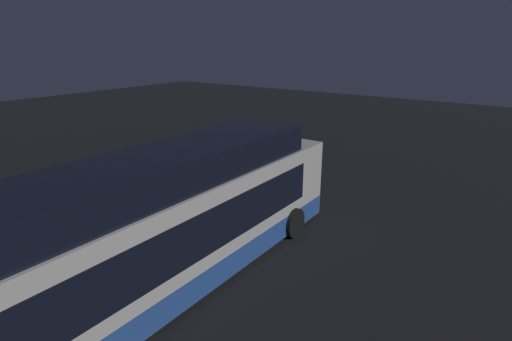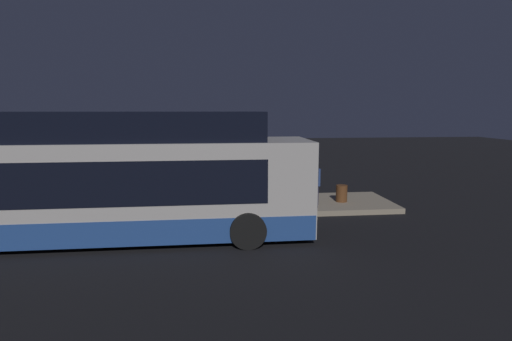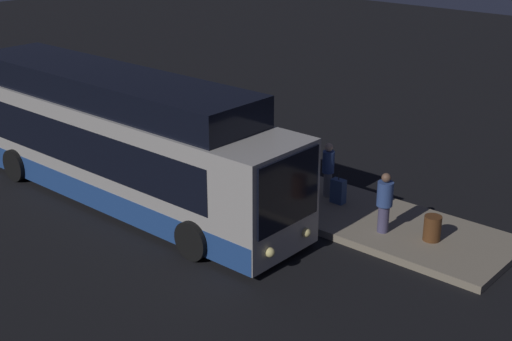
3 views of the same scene
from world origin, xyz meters
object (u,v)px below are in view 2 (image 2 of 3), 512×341
object	(u,v)px
bus_lead	(99,183)
passenger_with_bags	(220,185)
sign_post	(85,170)
suitcase	(262,193)
passenger_boarding	(248,179)
passenger_waiting	(315,182)
trash_bin	(342,193)

from	to	relation	value
bus_lead	passenger_with_bags	bearing A→B (deg)	37.47
passenger_with_bags	sign_post	size ratio (longest dim) A/B	0.67
passenger_with_bags	suitcase	size ratio (longest dim) A/B	1.67
passenger_boarding	passenger_waiting	distance (m)	2.61
passenger_waiting	bus_lead	bearing A→B (deg)	161.32
passenger_boarding	passenger_waiting	size ratio (longest dim) A/B	0.99
sign_post	trash_bin	distance (m)	9.52
bus_lead	sign_post	xyz separation A→B (m)	(-1.17, 2.68, 0.00)
trash_bin	sign_post	bearing A→B (deg)	-177.35
sign_post	trash_bin	bearing A→B (deg)	2.65
bus_lead	passenger_waiting	bearing A→B (deg)	21.04
bus_lead	passenger_with_bags	world-z (taller)	bus_lead
suitcase	passenger_boarding	bearing A→B (deg)	159.11
passenger_waiting	passenger_boarding	bearing A→B (deg)	118.89
sign_post	trash_bin	xyz separation A→B (m)	(9.44, 0.44, -1.16)
passenger_waiting	sign_post	size ratio (longest dim) A/B	0.69
trash_bin	passenger_waiting	bearing A→B (deg)	-161.57
passenger_with_bags	bus_lead	bearing A→B (deg)	-1.31
bus_lead	passenger_with_bags	xyz separation A→B (m)	(3.52, 2.70, -0.64)
passenger_waiting	suitcase	world-z (taller)	passenger_waiting
bus_lead	trash_bin	bearing A→B (deg)	20.67
passenger_with_bags	sign_post	xyz separation A→B (m)	(-4.68, -0.01, 0.65)
passenger_boarding	suitcase	bearing A→B (deg)	-142.83
passenger_boarding	passenger_with_bags	xyz separation A→B (m)	(-1.14, -0.99, -0.04)
bus_lead	passenger_waiting	distance (m)	7.62
passenger_with_bags	trash_bin	bearing A→B (deg)	146.35
suitcase	trash_bin	bearing A→B (deg)	-6.73
passenger_waiting	passenger_with_bags	xyz separation A→B (m)	(-3.58, -0.03, -0.02)
passenger_boarding	sign_post	size ratio (longest dim) A/B	0.69
passenger_with_bags	trash_bin	distance (m)	4.80
passenger_waiting	sign_post	distance (m)	8.28
passenger_boarding	passenger_with_bags	size ratio (longest dim) A/B	1.02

